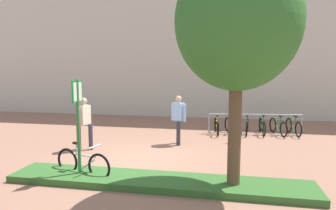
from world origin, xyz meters
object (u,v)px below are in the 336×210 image
(bike_rack_cluster, at_px, (255,126))
(parking_sign_post, at_px, (78,115))
(bike_at_sign, at_px, (83,163))
(person_shirt_white, at_px, (178,117))
(person_shirt_blue, at_px, (84,120))
(tree_sidewalk, at_px, (237,23))
(bollard_steel, at_px, (239,130))

(bike_rack_cluster, bearing_deg, parking_sign_post, -126.72)
(bike_at_sign, bearing_deg, person_shirt_white, 64.21)
(bike_at_sign, bearing_deg, person_shirt_blue, 115.16)
(tree_sidewalk, relative_size, person_shirt_blue, 2.93)
(bike_rack_cluster, distance_m, person_shirt_blue, 6.75)
(bike_at_sign, bearing_deg, bollard_steel, 48.42)
(parking_sign_post, relative_size, bollard_steel, 2.67)
(bike_at_sign, relative_size, bollard_steel, 1.81)
(tree_sidewalk, xyz_separation_m, bike_rack_cluster, (0.95, 6.11, -3.24))
(parking_sign_post, relative_size, bike_at_sign, 1.47)
(tree_sidewalk, relative_size, parking_sign_post, 2.10)
(bollard_steel, height_order, person_shirt_white, person_shirt_white)
(person_shirt_blue, distance_m, person_shirt_white, 3.18)
(parking_sign_post, bearing_deg, person_shirt_white, 65.18)
(tree_sidewalk, distance_m, person_shirt_white, 4.99)
(tree_sidewalk, relative_size, bike_rack_cluster, 1.35)
(bollard_steel, xyz_separation_m, person_shirt_white, (-2.10, -0.69, 0.53))
(person_shirt_blue, bearing_deg, parking_sign_post, -66.27)
(bike_rack_cluster, height_order, bollard_steel, bollard_steel)
(bike_at_sign, height_order, person_shirt_white, person_shirt_white)
(parking_sign_post, height_order, bollard_steel, parking_sign_post)
(tree_sidewalk, height_order, person_shirt_white, tree_sidewalk)
(tree_sidewalk, relative_size, person_shirt_white, 2.93)
(bollard_steel, bearing_deg, bike_rack_cluster, 66.60)
(bike_at_sign, height_order, bollard_steel, bollard_steel)
(parking_sign_post, height_order, person_shirt_blue, parking_sign_post)
(parking_sign_post, height_order, person_shirt_white, parking_sign_post)
(bike_at_sign, relative_size, person_shirt_white, 0.95)
(person_shirt_blue, bearing_deg, bollard_steel, 21.86)
(parking_sign_post, bearing_deg, bike_rack_cluster, 53.28)
(bike_at_sign, xyz_separation_m, person_shirt_white, (1.78, 3.69, 0.63))
(person_shirt_blue, bearing_deg, bike_rack_cluster, 32.27)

